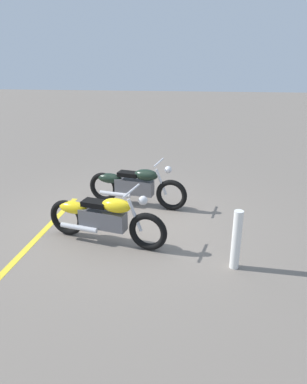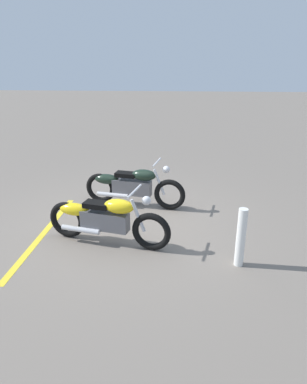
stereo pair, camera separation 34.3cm
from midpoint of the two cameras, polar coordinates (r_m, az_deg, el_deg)
name	(u,v)px [view 2 (the right image)]	position (r m, az deg, el deg)	size (l,w,h in m)	color
ground_plane	(124,222)	(6.85, -6.29, -4.97)	(60.00, 60.00, 0.00)	slate
motorcycle_bright_foreground	(104,218)	(5.97, -9.76, -4.33)	(2.20, 0.74, 1.04)	black
motorcycle_dark_foreground	(132,186)	(7.43, -4.97, 1.06)	(2.21, 0.69, 1.04)	black
bollard_post	(241,238)	(5.38, 12.43, -7.38)	(0.14, 0.14, 0.95)	white
parking_stripe_near	(44,233)	(6.76, -19.07, -6.47)	(3.20, 0.12, 0.01)	yellow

